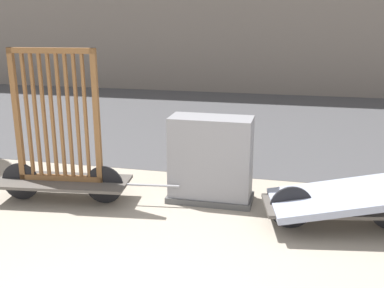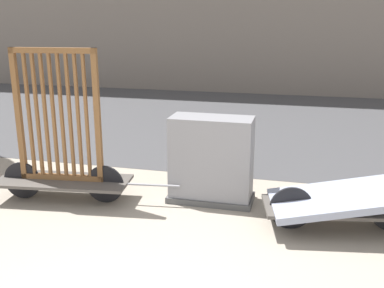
{
  "view_description": "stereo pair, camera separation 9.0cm",
  "coord_description": "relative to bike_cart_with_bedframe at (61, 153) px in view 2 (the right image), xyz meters",
  "views": [
    {
      "loc": [
        1.2,
        -2.52,
        2.4
      ],
      "look_at": [
        0.0,
        2.59,
        0.92
      ],
      "focal_mm": 42.0,
      "sensor_mm": 36.0,
      "label": 1
    },
    {
      "loc": [
        1.29,
        -2.5,
        2.4
      ],
      "look_at": [
        0.0,
        2.59,
        0.92
      ],
      "focal_mm": 42.0,
      "sensor_mm": 36.0,
      "label": 2
    }
  ],
  "objects": [
    {
      "name": "bike_cart_with_mattress",
      "position": [
        3.6,
        0.0,
        -0.31
      ],
      "size": [
        2.51,
        1.2,
        0.57
      ],
      "rotation": [
        0.0,
        0.0,
        0.2
      ],
      "color": "#4C4742",
      "rests_on": "ground_plane"
    },
    {
      "name": "utility_cabinet",
      "position": [
        1.94,
        0.48,
        -0.13
      ],
      "size": [
        1.14,
        0.54,
        1.16
      ],
      "color": "#4C4C4C",
      "rests_on": "ground_plane"
    },
    {
      "name": "bike_cart_with_bedframe",
      "position": [
        0.0,
        0.0,
        0.0
      ],
      "size": [
        2.52,
        0.86,
        2.04
      ],
      "rotation": [
        0.0,
        0.0,
        0.12
      ],
      "color": "#4C4742",
      "rests_on": "ground_plane"
    },
    {
      "name": "road_strip",
      "position": [
        1.79,
        5.49,
        -0.66
      ],
      "size": [
        56.0,
        8.06,
        0.01
      ],
      "color": "#424244",
      "rests_on": "ground_plane"
    }
  ]
}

